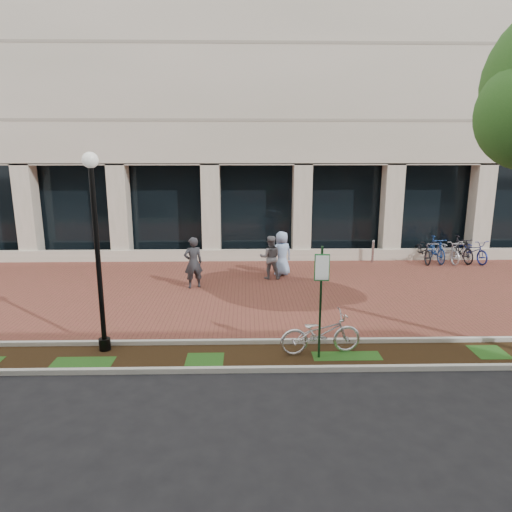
{
  "coord_description": "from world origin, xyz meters",
  "views": [
    {
      "loc": [
        -0.48,
        -15.17,
        4.71
      ],
      "look_at": [
        -0.15,
        -0.8,
        1.42
      ],
      "focal_mm": 32.0,
      "sensor_mm": 36.0,
      "label": 1
    }
  ],
  "objects_px": {
    "lamppost": "(97,243)",
    "pedestrian_right": "(282,253)",
    "parking_sign": "(321,289)",
    "bollard": "(373,251)",
    "pedestrian_left": "(193,263)",
    "pedestrian_mid": "(270,257)",
    "bike_rack_cluster": "(448,250)",
    "locked_bicycle": "(321,333)"
  },
  "relations": [
    {
      "from": "pedestrian_right",
      "to": "bike_rack_cluster",
      "type": "relative_size",
      "value": 0.57
    },
    {
      "from": "parking_sign",
      "to": "pedestrian_right",
      "type": "xyz_separation_m",
      "value": [
        -0.3,
        7.36,
        -0.81
      ]
    },
    {
      "from": "locked_bicycle",
      "to": "pedestrian_left",
      "type": "bearing_deg",
      "value": 25.49
    },
    {
      "from": "parking_sign",
      "to": "pedestrian_left",
      "type": "xyz_separation_m",
      "value": [
        -3.54,
        5.74,
        -0.76
      ]
    },
    {
      "from": "pedestrian_mid",
      "to": "lamppost",
      "type": "bearing_deg",
      "value": 56.18
    },
    {
      "from": "pedestrian_left",
      "to": "pedestrian_right",
      "type": "xyz_separation_m",
      "value": [
        3.24,
        1.62,
        -0.05
      ]
    },
    {
      "from": "lamppost",
      "to": "pedestrian_mid",
      "type": "bearing_deg",
      "value": 55.52
    },
    {
      "from": "locked_bicycle",
      "to": "bike_rack_cluster",
      "type": "height_order",
      "value": "bike_rack_cluster"
    },
    {
      "from": "parking_sign",
      "to": "lamppost",
      "type": "relative_size",
      "value": 0.57
    },
    {
      "from": "lamppost",
      "to": "pedestrian_right",
      "type": "bearing_deg",
      "value": 54.64
    },
    {
      "from": "pedestrian_left",
      "to": "pedestrian_mid",
      "type": "bearing_deg",
      "value": -179.4
    },
    {
      "from": "lamppost",
      "to": "parking_sign",
      "type": "bearing_deg",
      "value": -6.11
    },
    {
      "from": "pedestrian_left",
      "to": "pedestrian_right",
      "type": "height_order",
      "value": "pedestrian_left"
    },
    {
      "from": "bollard",
      "to": "bike_rack_cluster",
      "type": "xyz_separation_m",
      "value": [
        3.32,
        0.07,
        0.01
      ]
    },
    {
      "from": "pedestrian_left",
      "to": "lamppost",
      "type": "bearing_deg",
      "value": 50.95
    },
    {
      "from": "parking_sign",
      "to": "lamppost",
      "type": "bearing_deg",
      "value": 178.51
    },
    {
      "from": "lamppost",
      "to": "pedestrian_right",
      "type": "relative_size",
      "value": 2.71
    },
    {
      "from": "lamppost",
      "to": "bollard",
      "type": "height_order",
      "value": "lamppost"
    },
    {
      "from": "pedestrian_mid",
      "to": "bike_rack_cluster",
      "type": "distance_m",
      "value": 8.3
    },
    {
      "from": "bike_rack_cluster",
      "to": "pedestrian_left",
      "type": "bearing_deg",
      "value": -166.11
    },
    {
      "from": "parking_sign",
      "to": "pedestrian_mid",
      "type": "distance_m",
      "value": 6.99
    },
    {
      "from": "lamppost",
      "to": "bike_rack_cluster",
      "type": "xyz_separation_m",
      "value": [
        12.26,
        8.85,
        -2.13
      ]
    },
    {
      "from": "pedestrian_left",
      "to": "bollard",
      "type": "xyz_separation_m",
      "value": [
        7.35,
        3.59,
        -0.4
      ]
    },
    {
      "from": "lamppost",
      "to": "locked_bicycle",
      "type": "relative_size",
      "value": 2.41
    },
    {
      "from": "parking_sign",
      "to": "bollard",
      "type": "xyz_separation_m",
      "value": [
        3.81,
        9.33,
        -1.17
      ]
    },
    {
      "from": "locked_bicycle",
      "to": "bike_rack_cluster",
      "type": "relative_size",
      "value": 0.64
    },
    {
      "from": "parking_sign",
      "to": "bike_rack_cluster",
      "type": "relative_size",
      "value": 0.87
    },
    {
      "from": "parking_sign",
      "to": "locked_bicycle",
      "type": "distance_m",
      "value": 1.2
    },
    {
      "from": "lamppost",
      "to": "locked_bicycle",
      "type": "distance_m",
      "value": 5.63
    },
    {
      "from": "parking_sign",
      "to": "bike_rack_cluster",
      "type": "xyz_separation_m",
      "value": [
        7.13,
        9.4,
        -1.15
      ]
    },
    {
      "from": "parking_sign",
      "to": "bike_rack_cluster",
      "type": "distance_m",
      "value": 11.85
    },
    {
      "from": "pedestrian_left",
      "to": "pedestrian_right",
      "type": "relative_size",
      "value": 1.05
    },
    {
      "from": "pedestrian_mid",
      "to": "pedestrian_left",
      "type": "bearing_deg",
      "value": 23.27
    },
    {
      "from": "pedestrian_left",
      "to": "pedestrian_mid",
      "type": "xyz_separation_m",
      "value": [
        2.76,
        1.15,
        -0.09
      ]
    },
    {
      "from": "pedestrian_right",
      "to": "lamppost",
      "type": "bearing_deg",
      "value": 29.37
    },
    {
      "from": "lamppost",
      "to": "pedestrian_mid",
      "type": "distance_m",
      "value": 7.91
    },
    {
      "from": "pedestrian_mid",
      "to": "bike_rack_cluster",
      "type": "xyz_separation_m",
      "value": [
        7.91,
        2.5,
        -0.3
      ]
    },
    {
      "from": "pedestrian_mid",
      "to": "pedestrian_right",
      "type": "xyz_separation_m",
      "value": [
        0.48,
        0.47,
        0.04
      ]
    },
    {
      "from": "parking_sign",
      "to": "pedestrian_right",
      "type": "height_order",
      "value": "parking_sign"
    },
    {
      "from": "parking_sign",
      "to": "pedestrian_left",
      "type": "distance_m",
      "value": 6.79
    },
    {
      "from": "locked_bicycle",
      "to": "pedestrian_left",
      "type": "xyz_separation_m",
      "value": [
        -3.61,
        5.49,
        0.4
      ]
    },
    {
      "from": "locked_bicycle",
      "to": "bike_rack_cluster",
      "type": "xyz_separation_m",
      "value": [
        7.06,
        9.14,
        0.01
      ]
    }
  ]
}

